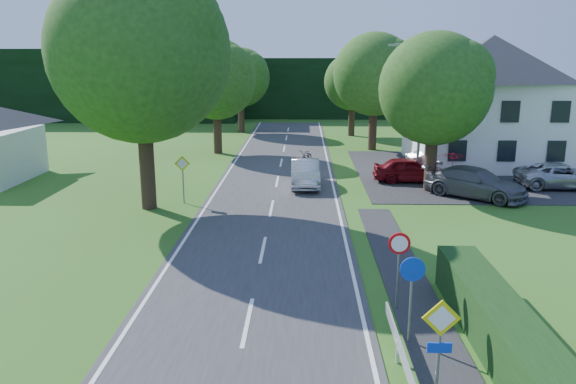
{
  "coord_description": "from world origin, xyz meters",
  "views": [
    {
      "loc": [
        1.53,
        -2.35,
        7.28
      ],
      "look_at": [
        0.91,
        19.97,
        1.84
      ],
      "focal_mm": 35.0,
      "sensor_mm": 36.0,
      "label": 1
    }
  ],
  "objects_px": {
    "parked_car_silver_a": "(443,160)",
    "parasol": "(453,167)",
    "parked_car_grey": "(475,183)",
    "parked_car_silver_b": "(562,176)",
    "moving_car": "(305,173)",
    "streetlight": "(418,106)",
    "motorcycle": "(307,157)",
    "parked_car_red": "(410,170)"
  },
  "relations": [
    {
      "from": "parked_car_silver_a",
      "to": "parasol",
      "type": "xyz_separation_m",
      "value": [
        -0.11,
        -2.77,
        0.11
      ]
    },
    {
      "from": "parked_car_grey",
      "to": "parked_car_silver_b",
      "type": "distance_m",
      "value": 5.93
    },
    {
      "from": "parked_car_silver_a",
      "to": "parked_car_grey",
      "type": "relative_size",
      "value": 0.86
    },
    {
      "from": "parked_car_grey",
      "to": "parked_car_silver_b",
      "type": "bearing_deg",
      "value": -28.63
    },
    {
      "from": "moving_car",
      "to": "parasol",
      "type": "xyz_separation_m",
      "value": [
        8.7,
        1.48,
        0.12
      ]
    },
    {
      "from": "streetlight",
      "to": "motorcycle",
      "type": "bearing_deg",
      "value": 140.63
    },
    {
      "from": "parked_car_red",
      "to": "parked_car_grey",
      "type": "height_order",
      "value": "parked_car_grey"
    },
    {
      "from": "parked_car_silver_a",
      "to": "motorcycle",
      "type": "bearing_deg",
      "value": 72.09
    },
    {
      "from": "motorcycle",
      "to": "parked_car_silver_a",
      "type": "height_order",
      "value": "parked_car_silver_a"
    },
    {
      "from": "parked_car_silver_a",
      "to": "parasol",
      "type": "bearing_deg",
      "value": 173.18
    },
    {
      "from": "parked_car_silver_a",
      "to": "parked_car_grey",
      "type": "xyz_separation_m",
      "value": [
        0.1,
        -6.6,
        0.02
      ]
    },
    {
      "from": "motorcycle",
      "to": "parked_car_grey",
      "type": "bearing_deg",
      "value": -24.79
    },
    {
      "from": "moving_car",
      "to": "parked_car_silver_b",
      "type": "xyz_separation_m",
      "value": [
        14.39,
        -0.11,
        -0.05
      ]
    },
    {
      "from": "parasol",
      "to": "parked_car_red",
      "type": "bearing_deg",
      "value": -176.03
    },
    {
      "from": "motorcycle",
      "to": "parked_car_grey",
      "type": "relative_size",
      "value": 0.38
    },
    {
      "from": "parked_car_grey",
      "to": "parked_car_silver_b",
      "type": "height_order",
      "value": "parked_car_grey"
    },
    {
      "from": "streetlight",
      "to": "parked_car_silver_b",
      "type": "relative_size",
      "value": 1.6
    },
    {
      "from": "streetlight",
      "to": "parked_car_red",
      "type": "relative_size",
      "value": 1.89
    },
    {
      "from": "moving_car",
      "to": "parked_car_grey",
      "type": "bearing_deg",
      "value": -16.17
    },
    {
      "from": "streetlight",
      "to": "moving_car",
      "type": "relative_size",
      "value": 1.77
    },
    {
      "from": "moving_car",
      "to": "parked_car_silver_a",
      "type": "xyz_separation_m",
      "value": [
        8.81,
        4.24,
        0.01
      ]
    },
    {
      "from": "motorcycle",
      "to": "parked_car_silver_a",
      "type": "xyz_separation_m",
      "value": [
        8.69,
        -2.07,
        0.22
      ]
    },
    {
      "from": "moving_car",
      "to": "motorcycle",
      "type": "distance_m",
      "value": 6.32
    },
    {
      "from": "moving_car",
      "to": "parasol",
      "type": "height_order",
      "value": "parasol"
    },
    {
      "from": "parked_car_silver_a",
      "to": "parked_car_silver_b",
      "type": "height_order",
      "value": "parked_car_silver_a"
    },
    {
      "from": "parked_car_silver_a",
      "to": "parked_car_silver_b",
      "type": "relative_size",
      "value": 0.91
    },
    {
      "from": "parked_car_grey",
      "to": "parked_car_red",
      "type": "bearing_deg",
      "value": 75.99
    },
    {
      "from": "parked_car_red",
      "to": "parasol",
      "type": "distance_m",
      "value": 2.56
    },
    {
      "from": "parked_car_silver_b",
      "to": "moving_car",
      "type": "bearing_deg",
      "value": 91.14
    },
    {
      "from": "parked_car_silver_b",
      "to": "parasol",
      "type": "height_order",
      "value": "parasol"
    },
    {
      "from": "motorcycle",
      "to": "parked_car_grey",
      "type": "distance_m",
      "value": 12.35
    },
    {
      "from": "moving_car",
      "to": "parked_car_grey",
      "type": "relative_size",
      "value": 0.85
    },
    {
      "from": "parked_car_grey",
      "to": "moving_car",
      "type": "bearing_deg",
      "value": 114.18
    },
    {
      "from": "parked_car_red",
      "to": "parasol",
      "type": "xyz_separation_m",
      "value": [
        2.55,
        0.18,
        0.14
      ]
    },
    {
      "from": "parked_car_silver_b",
      "to": "parasol",
      "type": "bearing_deg",
      "value": 76.03
    },
    {
      "from": "parked_car_silver_a",
      "to": "parked_car_red",
      "type": "bearing_deg",
      "value": 133.42
    },
    {
      "from": "moving_car",
      "to": "parked_car_silver_a",
      "type": "bearing_deg",
      "value": 24.4
    },
    {
      "from": "streetlight",
      "to": "parked_car_silver_b",
      "type": "distance_m",
      "value": 8.89
    },
    {
      "from": "motorcycle",
      "to": "parked_car_red",
      "type": "distance_m",
      "value": 7.85
    },
    {
      "from": "moving_car",
      "to": "motorcycle",
      "type": "bearing_deg",
      "value": 87.61
    },
    {
      "from": "motorcycle",
      "to": "parasol",
      "type": "bearing_deg",
      "value": -9.58
    },
    {
      "from": "parked_car_red",
      "to": "parked_car_silver_a",
      "type": "height_order",
      "value": "parked_car_silver_a"
    }
  ]
}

